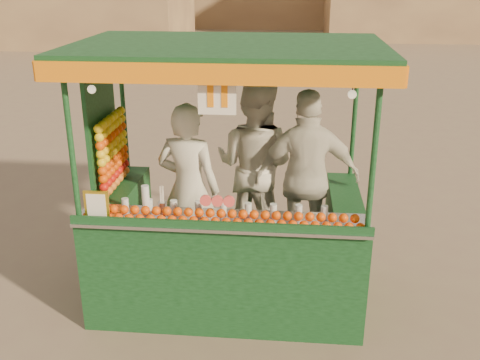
# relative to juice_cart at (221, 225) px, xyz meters

# --- Properties ---
(ground) EXTENTS (90.00, 90.00, 0.00)m
(ground) POSITION_rel_juice_cart_xyz_m (-0.22, 0.09, -0.83)
(ground) COLOR #705B50
(ground) RESTS_ON ground
(juice_cart) EXTENTS (2.82, 1.82, 2.56)m
(juice_cart) POSITION_rel_juice_cart_xyz_m (0.00, 0.00, 0.00)
(juice_cart) COLOR black
(juice_cart) RESTS_ON ground
(vendor_left) EXTENTS (0.70, 0.53, 1.72)m
(vendor_left) POSITION_rel_juice_cart_xyz_m (-0.32, 0.08, 0.33)
(vendor_left) COLOR beige
(vendor_left) RESTS_ON ground
(vendor_middle) EXTENTS (1.07, 0.95, 1.84)m
(vendor_middle) POSITION_rel_juice_cart_xyz_m (0.28, 0.68, 0.39)
(vendor_middle) COLOR silver
(vendor_middle) RESTS_ON ground
(vendor_right) EXTENTS (1.10, 0.56, 1.81)m
(vendor_right) POSITION_rel_juice_cart_xyz_m (0.83, 0.39, 0.37)
(vendor_right) COLOR silver
(vendor_right) RESTS_ON ground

